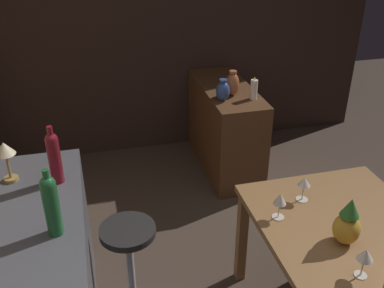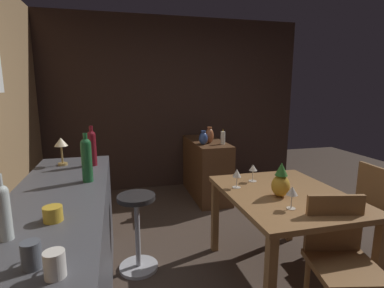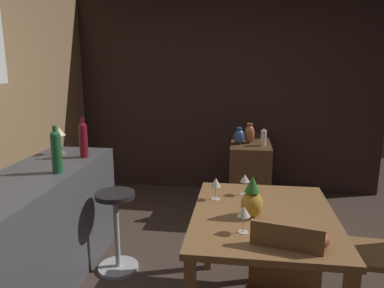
{
  "view_description": "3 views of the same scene",
  "coord_description": "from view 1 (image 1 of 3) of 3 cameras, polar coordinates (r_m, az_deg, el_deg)",
  "views": [
    {
      "loc": [
        -1.62,
        1.0,
        2.29
      ],
      "look_at": [
        0.77,
        0.39,
        0.94
      ],
      "focal_mm": 41.53,
      "sensor_mm": 36.0,
      "label": 1
    },
    {
      "loc": [
        -2.03,
        1.0,
        1.57
      ],
      "look_at": [
        0.87,
        0.26,
        0.99
      ],
      "focal_mm": 27.71,
      "sensor_mm": 36.0,
      "label": 2
    },
    {
      "loc": [
        -2.3,
        -0.12,
        1.7
      ],
      "look_at": [
        0.74,
        0.3,
        1.01
      ],
      "focal_mm": 34.23,
      "sensor_mm": 36.0,
      "label": 3
    }
  ],
  "objects": [
    {
      "name": "wine_bottle_ruby",
      "position": [
        2.54,
        -17.29,
        -1.46
      ],
      "size": [
        0.07,
        0.07,
        0.35
      ],
      "color": "maroon",
      "rests_on": "kitchen_counter"
    },
    {
      "name": "dining_table",
      "position": [
        2.61,
        19.52,
        -12.17
      ],
      "size": [
        1.16,
        0.92,
        0.74
      ],
      "color": "olive",
      "rests_on": "ground_plane"
    },
    {
      "name": "counter_lamp",
      "position": [
        2.63,
        -22.87,
        -1.04
      ],
      "size": [
        0.11,
        0.11,
        0.24
      ],
      "color": "#A58447",
      "rests_on": "kitchen_counter"
    },
    {
      "name": "vase_copper",
      "position": [
        3.82,
        5.23,
        7.69
      ],
      "size": [
        0.12,
        0.12,
        0.22
      ],
      "color": "#B26038",
      "rests_on": "sideboard_cabinet"
    },
    {
      "name": "sideboard_cabinet",
      "position": [
        4.2,
        4.29,
        2.08
      ],
      "size": [
        1.1,
        0.44,
        0.82
      ],
      "primitive_type": "cube",
      "color": "#56351E",
      "rests_on": "ground_plane"
    },
    {
      "name": "wine_bottle_green",
      "position": [
        2.15,
        -17.65,
        -7.27
      ],
      "size": [
        0.07,
        0.07,
        0.35
      ],
      "color": "#1E592D",
      "rests_on": "kitchen_counter"
    },
    {
      "name": "wine_glass_right",
      "position": [
        2.66,
        14.21,
        -4.87
      ],
      "size": [
        0.07,
        0.07,
        0.16
      ],
      "color": "silver",
      "rests_on": "dining_table"
    },
    {
      "name": "pillar_candle_tall",
      "position": [
        3.78,
        7.95,
        6.95
      ],
      "size": [
        0.06,
        0.06,
        0.19
      ],
      "color": "white",
      "rests_on": "sideboard_cabinet"
    },
    {
      "name": "wine_glass_left",
      "position": [
        2.48,
        11.23,
        -7.03
      ],
      "size": [
        0.07,
        0.07,
        0.16
      ],
      "color": "silver",
      "rests_on": "dining_table"
    },
    {
      "name": "wine_glass_center",
      "position": [
        2.24,
        21.36,
        -13.19
      ],
      "size": [
        0.08,
        0.08,
        0.16
      ],
      "color": "silver",
      "rests_on": "dining_table"
    },
    {
      "name": "wall_side_right",
      "position": [
        4.34,
        -4.8,
        15.48
      ],
      "size": [
        0.1,
        4.4,
        2.6
      ],
      "primitive_type": "cube",
      "color": "#33231E",
      "rests_on": "ground_plane"
    },
    {
      "name": "bar_stool",
      "position": [
        2.77,
        -7.83,
        -15.75
      ],
      "size": [
        0.34,
        0.34,
        0.68
      ],
      "color": "#262323",
      "rests_on": "ground_plane"
    },
    {
      "name": "vase_ceramic_blue",
      "position": [
        3.72,
        3.99,
        6.83
      ],
      "size": [
        0.12,
        0.12,
        0.19
      ],
      "color": "#334C8C",
      "rests_on": "sideboard_cabinet"
    },
    {
      "name": "pineapple_centerpiece",
      "position": [
        2.41,
        19.32,
        -9.67
      ],
      "size": [
        0.14,
        0.14,
        0.27
      ],
      "color": "gold",
      "rests_on": "dining_table"
    }
  ]
}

